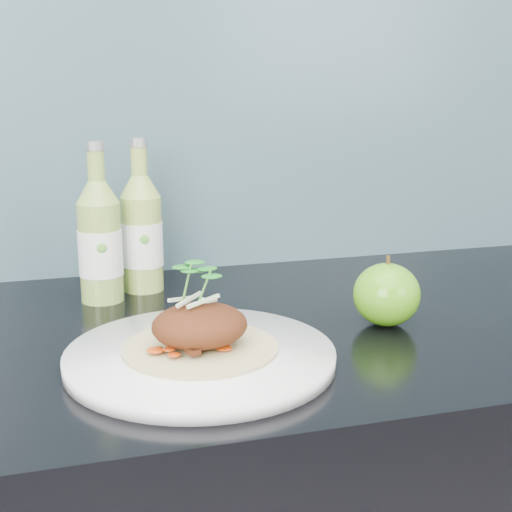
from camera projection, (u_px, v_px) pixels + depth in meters
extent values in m
cube|color=#75A9B9|center=(146.00, 45.00, 1.07)|extent=(4.00, 0.02, 0.70)
cylinder|color=white|center=(200.00, 357.00, 0.77)|extent=(0.37, 0.37, 0.02)
cylinder|color=tan|center=(200.00, 348.00, 0.76)|extent=(0.17, 0.17, 0.00)
ellipsoid|color=#562610|center=(200.00, 326.00, 0.76)|extent=(0.10, 0.09, 0.05)
ellipsoid|color=#34810E|center=(387.00, 294.00, 0.88)|extent=(0.09, 0.09, 0.08)
cylinder|color=#472D14|center=(388.00, 261.00, 0.87)|extent=(0.01, 0.00, 0.01)
cylinder|color=#84A846|center=(101.00, 253.00, 0.97)|extent=(0.06, 0.06, 0.14)
cone|color=#84A846|center=(97.00, 192.00, 0.95)|extent=(0.06, 0.06, 0.03)
cylinder|color=#84A846|center=(96.00, 165.00, 0.95)|extent=(0.02, 0.02, 0.04)
cylinder|color=silver|center=(95.00, 146.00, 0.94)|extent=(0.03, 0.03, 0.01)
cylinder|color=white|center=(101.00, 252.00, 0.97)|extent=(0.06, 0.06, 0.06)
ellipsoid|color=#59A533|center=(102.00, 248.00, 0.94)|extent=(0.01, 0.00, 0.01)
cylinder|color=#93AD48|center=(142.00, 244.00, 1.03)|extent=(0.07, 0.07, 0.14)
cone|color=#93AD48|center=(140.00, 186.00, 1.01)|extent=(0.06, 0.06, 0.03)
cylinder|color=#93AD48|center=(139.00, 161.00, 1.00)|extent=(0.02, 0.02, 0.04)
cylinder|color=silver|center=(138.00, 142.00, 0.99)|extent=(0.03, 0.03, 0.01)
cylinder|color=white|center=(142.00, 244.00, 1.03)|extent=(0.07, 0.07, 0.06)
ellipsoid|color=#59A533|center=(145.00, 239.00, 1.00)|extent=(0.01, 0.00, 0.01)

